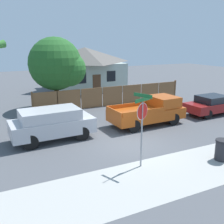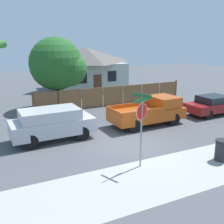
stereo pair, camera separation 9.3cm
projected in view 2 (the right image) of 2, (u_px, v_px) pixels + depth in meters
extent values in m
plane|color=#4C4F54|center=(130.00, 144.00, 14.02)|extent=(80.00, 80.00, 0.00)
cube|color=#A3A39E|center=(172.00, 173.00, 10.89)|extent=(36.00, 3.20, 0.01)
cube|color=brown|center=(46.00, 102.00, 19.87)|extent=(1.82, 0.06, 1.63)
cube|color=brown|center=(70.00, 100.00, 20.67)|extent=(1.82, 0.06, 1.63)
cube|color=brown|center=(93.00, 98.00, 21.46)|extent=(1.82, 0.06, 1.63)
cube|color=brown|center=(113.00, 96.00, 22.26)|extent=(1.82, 0.06, 1.63)
cube|color=brown|center=(133.00, 94.00, 23.06)|extent=(1.82, 0.06, 1.63)
cube|color=brown|center=(151.00, 92.00, 23.85)|extent=(1.82, 0.06, 1.63)
cube|color=brown|center=(168.00, 91.00, 24.65)|extent=(1.82, 0.06, 1.63)
cube|color=brown|center=(33.00, 103.00, 19.46)|extent=(0.12, 0.12, 1.73)
cube|color=brown|center=(176.00, 89.00, 25.04)|extent=(0.12, 0.12, 1.73)
cube|color=#B2C1B7|center=(86.00, 76.00, 29.96)|extent=(7.39, 6.65, 3.01)
pyramid|color=#5B5651|center=(86.00, 55.00, 29.35)|extent=(7.99, 7.18, 1.67)
cube|color=black|center=(82.00, 78.00, 26.29)|extent=(1.00, 0.04, 1.10)
cube|color=black|center=(112.00, 76.00, 27.69)|extent=(1.00, 0.04, 1.10)
cube|color=brown|center=(98.00, 84.00, 27.18)|extent=(0.90, 0.04, 2.00)
cylinder|color=brown|center=(58.00, 96.00, 21.35)|extent=(0.40, 0.40, 2.02)
sphere|color=#235B23|center=(56.00, 64.00, 20.68)|extent=(4.19, 4.19, 4.19)
sphere|color=#266326|center=(70.00, 69.00, 20.73)|extent=(2.72, 2.72, 2.72)
cube|color=#B7B7BC|center=(53.00, 126.00, 14.44)|extent=(4.54, 2.08, 0.81)
cube|color=#B7B7BC|center=(50.00, 114.00, 14.21)|extent=(3.19, 1.89, 0.57)
cube|color=black|center=(76.00, 111.00, 14.88)|extent=(0.11, 1.71, 0.48)
cylinder|color=black|center=(72.00, 125.00, 15.90)|extent=(0.79, 0.22, 0.79)
cylinder|color=black|center=(82.00, 133.00, 14.42)|extent=(0.79, 0.22, 0.79)
cylinder|color=black|center=(24.00, 132.00, 14.67)|extent=(0.79, 0.22, 0.79)
cylinder|color=black|center=(30.00, 142.00, 13.19)|extent=(0.79, 0.22, 0.79)
cube|color=#B74C14|center=(147.00, 114.00, 17.04)|extent=(5.00, 2.19, 0.71)
cube|color=#B74C14|center=(164.00, 101.00, 17.47)|extent=(1.64, 1.93, 0.69)
cube|color=#B74C14|center=(128.00, 105.00, 17.38)|extent=(3.10, 0.17, 0.25)
cube|color=#B74C14|center=(145.00, 112.00, 15.71)|extent=(3.10, 0.17, 0.25)
cube|color=#B74C14|center=(114.00, 111.00, 15.84)|extent=(0.14, 1.94, 0.25)
cylinder|color=black|center=(157.00, 113.00, 18.59)|extent=(0.79, 0.22, 0.79)
cylinder|color=black|center=(174.00, 119.00, 17.03)|extent=(0.79, 0.22, 0.79)
cylinder|color=black|center=(119.00, 118.00, 17.23)|extent=(0.79, 0.22, 0.79)
cylinder|color=black|center=(134.00, 126.00, 15.67)|extent=(0.79, 0.22, 0.79)
cube|color=maroon|center=(214.00, 106.00, 19.57)|extent=(4.58, 1.97, 0.62)
cube|color=black|center=(213.00, 99.00, 19.35)|extent=(2.13, 1.71, 0.50)
cylinder|color=black|center=(218.00, 106.00, 20.97)|extent=(0.67, 0.22, 0.67)
cylinder|color=black|center=(192.00, 110.00, 19.71)|extent=(0.67, 0.22, 0.67)
cylinder|color=black|center=(209.00, 115.00, 18.33)|extent=(0.67, 0.22, 0.67)
cylinder|color=gray|center=(141.00, 135.00, 11.12)|extent=(0.07, 0.07, 2.88)
cylinder|color=red|center=(142.00, 111.00, 10.85)|extent=(0.65, 0.27, 0.69)
cylinder|color=white|center=(142.00, 111.00, 10.85)|extent=(0.68, 0.28, 0.73)
cube|color=#19602D|center=(142.00, 100.00, 10.72)|extent=(0.96, 0.40, 0.15)
cube|color=#19602D|center=(142.00, 96.00, 10.67)|extent=(0.36, 0.86, 0.15)
cylinder|color=#28282D|center=(222.00, 151.00, 11.98)|extent=(0.61, 0.61, 0.90)
cylinder|color=black|center=(223.00, 141.00, 11.85)|extent=(0.65, 0.65, 0.08)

